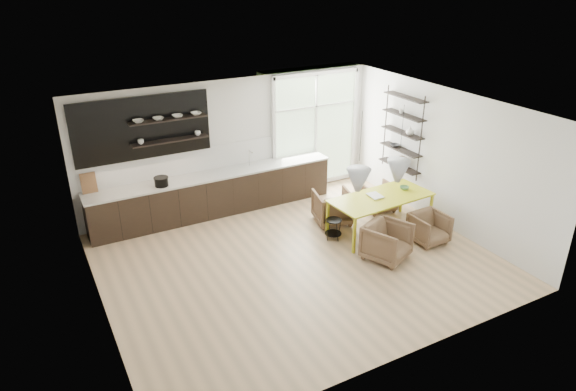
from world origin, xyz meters
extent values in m
cube|color=#D2AD81|center=(0.00, 0.00, -0.01)|extent=(7.00, 6.00, 0.01)
cube|color=silver|center=(0.00, 3.00, 1.45)|extent=(7.00, 0.02, 2.90)
cube|color=silver|center=(-3.50, 0.00, 1.45)|extent=(0.02, 6.00, 2.90)
cube|color=silver|center=(3.50, 0.00, 1.45)|extent=(0.02, 6.00, 2.90)
cube|color=white|center=(0.00, 0.00, 2.90)|extent=(7.00, 6.00, 0.01)
cube|color=#B2D1A5|center=(2.15, 2.97, 1.45)|extent=(2.20, 0.02, 2.70)
cube|color=silver|center=(2.15, 2.94, 1.45)|extent=(2.30, 0.08, 2.80)
cone|color=#B0B7BE|center=(0.95, -0.50, 1.65)|extent=(0.44, 0.44, 0.42)
cone|color=#B0B7BE|center=(1.85, -0.50, 1.65)|extent=(0.44, 0.44, 0.42)
cylinder|color=black|center=(0.95, -0.50, 2.46)|extent=(0.01, 0.01, 0.89)
cylinder|color=black|center=(1.85, -0.50, 2.46)|extent=(0.01, 0.01, 0.89)
cube|color=black|center=(-0.60, 2.67, 0.45)|extent=(5.50, 0.65, 0.90)
cube|color=beige|center=(-0.60, 2.67, 0.92)|extent=(5.54, 0.69, 0.04)
cube|color=silver|center=(-0.60, 2.98, 1.20)|extent=(5.50, 0.02, 0.55)
cube|color=black|center=(-1.95, 2.96, 2.10)|extent=(2.80, 0.06, 1.30)
cube|color=black|center=(-1.45, 2.82, 2.25)|extent=(1.60, 0.28, 0.03)
cube|color=black|center=(-1.45, 2.82, 1.80)|extent=(1.60, 0.28, 0.03)
cube|color=#956A41|center=(-3.15, 2.90, 1.15)|extent=(0.30, 0.10, 0.42)
cylinder|color=silver|center=(0.30, 2.77, 1.12)|extent=(0.02, 0.02, 0.40)
imported|color=white|center=(-2.05, 2.82, 2.29)|extent=(0.22, 0.22, 0.05)
imported|color=white|center=(-1.65, 2.82, 2.29)|extent=(0.22, 0.22, 0.05)
imported|color=white|center=(-1.25, 2.82, 2.29)|extent=(0.22, 0.22, 0.05)
imported|color=white|center=(-0.85, 2.82, 2.29)|extent=(0.22, 0.22, 0.05)
imported|color=white|center=(-2.05, 2.82, 1.86)|extent=(0.12, 0.12, 0.10)
imported|color=white|center=(-0.85, 2.82, 1.86)|extent=(0.12, 0.12, 0.10)
cylinder|color=black|center=(-1.79, 2.55, 1.03)|extent=(0.28, 0.28, 0.17)
cube|color=black|center=(3.36, 0.60, 1.70)|extent=(0.02, 0.02, 1.90)
cube|color=black|center=(3.36, 1.80, 1.70)|extent=(0.02, 0.02, 1.90)
cube|color=black|center=(3.36, 1.20, 0.90)|extent=(0.26, 1.20, 0.02)
cube|color=black|center=(3.36, 1.20, 1.30)|extent=(0.26, 1.20, 0.02)
cube|color=black|center=(3.36, 1.20, 1.70)|extent=(0.26, 1.20, 0.02)
cube|color=black|center=(3.36, 1.20, 2.10)|extent=(0.26, 1.20, 0.03)
cube|color=black|center=(3.36, 1.20, 2.50)|extent=(0.26, 1.20, 0.03)
imported|color=white|center=(3.36, 0.95, 1.81)|extent=(0.18, 0.18, 0.19)
imported|color=#333338|center=(3.36, 1.40, 1.34)|extent=(0.22, 0.22, 0.05)
imported|color=white|center=(3.36, 1.30, 2.16)|extent=(0.10, 0.10, 0.09)
cube|color=#956A41|center=(3.36, 1.10, 1.03)|extent=(0.10, 0.18, 0.24)
cube|color=gold|center=(2.10, 0.22, 0.77)|extent=(2.21, 1.11, 0.03)
cube|color=gold|center=(1.10, -0.28, 0.38)|extent=(0.05, 0.05, 0.75)
cube|color=gold|center=(1.05, 0.59, 0.38)|extent=(0.05, 0.05, 0.75)
cube|color=gold|center=(3.15, -0.15, 0.38)|extent=(0.05, 0.05, 0.75)
cube|color=gold|center=(3.10, 0.72, 0.38)|extent=(0.05, 0.05, 0.75)
imported|color=brown|center=(1.46, 1.03, 0.35)|extent=(0.92, 0.94, 0.71)
imported|color=brown|center=(2.71, 1.05, 0.31)|extent=(0.72, 0.74, 0.62)
imported|color=brown|center=(1.53, -0.73, 0.36)|extent=(1.02, 1.03, 0.72)
imported|color=brown|center=(2.68, -0.63, 0.31)|extent=(0.68, 0.70, 0.62)
cylinder|color=black|center=(1.07, 0.39, 0.42)|extent=(0.32, 0.32, 0.02)
cylinder|color=black|center=(1.07, 0.39, 0.12)|extent=(0.34, 0.34, 0.02)
cylinder|color=black|center=(1.22, 0.38, 0.21)|extent=(0.01, 0.01, 0.42)
cylinder|color=black|center=(1.07, 0.54, 0.21)|extent=(0.01, 0.01, 0.42)
cylinder|color=black|center=(0.92, 0.39, 0.21)|extent=(0.01, 0.01, 0.42)
cylinder|color=black|center=(1.06, 0.24, 0.21)|extent=(0.01, 0.01, 0.42)
imported|color=white|center=(1.87, 0.30, 0.80)|extent=(0.27, 0.35, 0.03)
imported|color=#5B8E58|center=(2.77, 0.30, 0.82)|extent=(0.24, 0.24, 0.06)
camera|label=1|loc=(-4.13, -7.28, 5.14)|focal=32.00mm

